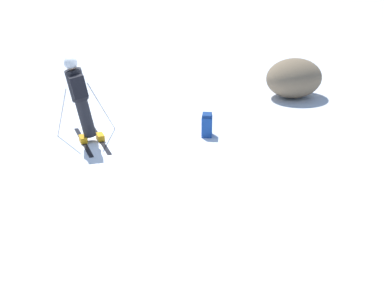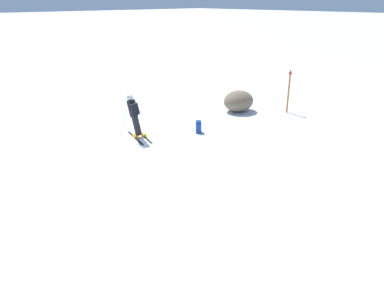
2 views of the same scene
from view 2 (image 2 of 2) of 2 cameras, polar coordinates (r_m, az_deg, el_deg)
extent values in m
plane|color=white|center=(15.51, -6.22, 1.54)|extent=(300.00, 300.00, 0.00)
cube|color=black|center=(15.23, -7.36, 1.14)|extent=(0.55, 1.70, 0.01)
cube|color=black|center=(15.12, -8.63, 0.92)|extent=(0.55, 1.70, 0.01)
cube|color=orange|center=(15.21, -7.37, 1.37)|extent=(0.21, 0.31, 0.12)
cube|color=orange|center=(15.10, -8.65, 1.15)|extent=(0.21, 0.31, 0.12)
cylinder|color=black|center=(14.98, -8.44, 2.85)|extent=(0.45, 0.36, 0.85)
cylinder|color=black|center=(14.73, -9.05, 5.42)|extent=(0.52, 0.45, 0.69)
sphere|color=tan|center=(14.60, -9.43, 6.99)|extent=(0.32, 0.29, 0.27)
sphere|color=silver|center=(14.59, -9.46, 7.09)|extent=(0.37, 0.34, 0.31)
cube|color=black|center=(14.48, -8.73, 5.29)|extent=(0.39, 0.27, 0.48)
cylinder|color=#B7B7BC|center=(15.35, -7.40, 3.74)|extent=(0.77, 0.34, 1.27)
cylinder|color=#B7B7BC|center=(15.10, -10.39, 3.12)|extent=(0.08, 0.56, 1.19)
cube|color=#194293|center=(15.52, 1.00, 2.54)|extent=(0.36, 0.37, 0.44)
cube|color=navy|center=(15.45, 1.00, 3.42)|extent=(0.33, 0.33, 0.06)
ellipsoid|color=#7A664C|center=(18.61, 7.10, 6.51)|extent=(1.57, 1.34, 1.02)
cylinder|color=orange|center=(18.73, 14.51, 7.74)|extent=(0.08, 0.08, 2.06)
cylinder|color=red|center=(18.55, 14.76, 10.38)|extent=(0.13, 0.13, 0.10)
camera|label=1|loc=(4.26, 16.53, 5.96)|focal=50.00mm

